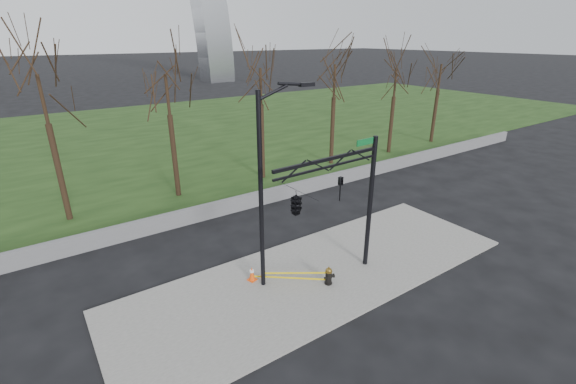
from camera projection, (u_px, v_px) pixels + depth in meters
ground at (320, 274)px, 17.10m from camera, size 500.00×500.00×0.00m
sidewalk at (320, 273)px, 17.09m from camera, size 18.00×6.00×0.10m
grass_strip at (137, 137)px, 40.05m from camera, size 120.00×40.00×0.06m
guardrail at (236, 204)px, 23.06m from camera, size 60.00×0.30×0.90m
tree_row at (221, 126)px, 25.34m from camera, size 48.46×4.00×8.58m
fire_hydrant at (329, 276)px, 16.14m from camera, size 0.50×0.32×0.80m
traffic_cone at (252, 274)px, 16.39m from camera, size 0.41×0.41×0.63m
street_light at (266, 179)px, 14.65m from camera, size 2.39×0.33×8.21m
traffic_signal_mast at (312, 198)px, 14.41m from camera, size 5.10×2.50×6.00m
caution_tape at (293, 276)px, 16.20m from camera, size 2.49×2.02×0.41m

